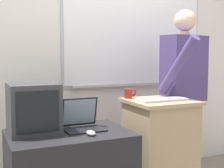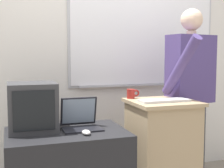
% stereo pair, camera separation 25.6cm
% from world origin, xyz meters
% --- Properties ---
extents(back_wall, '(6.40, 0.17, 2.93)m').
position_xyz_m(back_wall, '(0.02, 1.33, 1.47)').
color(back_wall, silver).
rests_on(back_wall, ground_plane).
extents(lectern_podium, '(0.55, 0.53, 0.92)m').
position_xyz_m(lectern_podium, '(0.30, 0.50, 0.46)').
color(lectern_podium, tan).
rests_on(lectern_podium, ground_plane).
extents(person_presenter, '(0.62, 0.61, 1.74)m').
position_xyz_m(person_presenter, '(0.70, 0.69, 1.02)').
color(person_presenter, '#333338').
rests_on(person_presenter, ground_plane).
extents(laptop, '(0.30, 0.26, 0.24)m').
position_xyz_m(laptop, '(-0.42, 0.51, 0.81)').
color(laptop, black).
rests_on(laptop, side_desk).
extents(wireless_keyboard, '(0.43, 0.15, 0.02)m').
position_xyz_m(wireless_keyboard, '(0.28, 0.43, 0.93)').
color(wireless_keyboard, silver).
rests_on(wireless_keyboard, lectern_podium).
extents(computer_mouse_by_laptop, '(0.06, 0.10, 0.03)m').
position_xyz_m(computer_mouse_by_laptop, '(-0.42, 0.29, 0.75)').
color(computer_mouse_by_laptop, silver).
rests_on(computer_mouse_by_laptop, side_desk).
extents(crt_monitor, '(0.36, 0.37, 0.37)m').
position_xyz_m(crt_monitor, '(-0.78, 0.55, 0.92)').
color(crt_monitor, '#333335').
rests_on(crt_monitor, side_desk).
extents(coffee_mug, '(0.12, 0.07, 0.08)m').
position_xyz_m(coffee_mug, '(0.10, 0.70, 0.96)').
color(coffee_mug, maroon).
rests_on(coffee_mug, lectern_podium).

